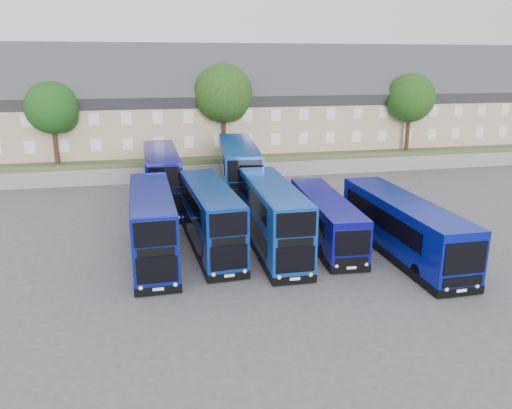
% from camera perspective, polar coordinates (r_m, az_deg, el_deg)
% --- Properties ---
extents(ground, '(120.00, 120.00, 0.00)m').
position_cam_1_polar(ground, '(27.36, 0.45, -8.38)').
color(ground, '#4C4C52').
rests_on(ground, ground).
extents(retaining_wall, '(70.00, 0.40, 1.50)m').
position_cam_1_polar(retaining_wall, '(49.75, -5.62, 3.70)').
color(retaining_wall, slate).
rests_on(retaining_wall, ground).
extents(earth_bank, '(80.00, 20.00, 2.00)m').
position_cam_1_polar(earth_bank, '(59.47, -6.78, 5.93)').
color(earth_bank, '#3D4929').
rests_on(earth_bank, ground).
extents(terrace_row, '(66.00, 10.40, 11.20)m').
position_cam_1_polar(terrace_row, '(55.71, -0.28, 11.17)').
color(terrace_row, tan).
rests_on(terrace_row, earth_bank).
extents(dd_front_left, '(2.58, 10.37, 4.10)m').
position_cam_1_polar(dd_front_left, '(29.81, -11.74, -2.49)').
color(dd_front_left, navy).
rests_on(dd_front_left, ground).
extents(dd_front_mid, '(2.96, 10.27, 4.03)m').
position_cam_1_polar(dd_front_mid, '(30.75, -5.21, -1.70)').
color(dd_front_mid, navy).
rests_on(dd_front_mid, ground).
extents(dd_front_right, '(2.60, 10.56, 4.18)m').
position_cam_1_polar(dd_front_right, '(30.50, 1.92, -1.65)').
color(dd_front_right, '#08389A').
rests_on(dd_front_right, ground).
extents(dd_rear_left, '(2.69, 11.25, 4.46)m').
position_cam_1_polar(dd_rear_left, '(41.07, -10.69, 2.92)').
color(dd_rear_left, '#060779').
rests_on(dd_rear_left, ground).
extents(dd_rear_right, '(4.01, 12.35, 4.83)m').
position_cam_1_polar(dd_rear_right, '(41.41, -2.01, 3.56)').
color(dd_rear_right, '#093BA7').
rests_on(dd_rear_right, ground).
extents(coach_east_a, '(3.06, 11.03, 2.98)m').
position_cam_1_polar(coach_east_a, '(32.57, 7.90, -1.73)').
color(coach_east_a, '#08078A').
rests_on(coach_east_a, ground).
extents(coach_east_b, '(2.68, 12.41, 3.39)m').
position_cam_1_polar(coach_east_b, '(31.40, 16.37, -2.54)').
color(coach_east_b, '#071185').
rests_on(coach_east_b, ground).
extents(tree_west, '(4.80, 4.80, 7.65)m').
position_cam_1_polar(tree_west, '(50.29, -22.11, 10.02)').
color(tree_west, '#382314').
rests_on(tree_west, earth_bank).
extents(tree_mid, '(5.76, 5.76, 9.18)m').
position_cam_1_polar(tree_mid, '(50.59, -3.60, 12.32)').
color(tree_mid, '#382314').
rests_on(tree_mid, earth_bank).
extents(tree_east, '(5.12, 5.12, 8.16)m').
position_cam_1_polar(tree_east, '(56.74, 17.30, 11.36)').
color(tree_east, '#382314').
rests_on(tree_east, earth_bank).
extents(tree_far, '(5.44, 5.44, 8.67)m').
position_cam_1_polar(tree_far, '(65.77, 18.99, 12.06)').
color(tree_far, '#382314').
rests_on(tree_far, earth_bank).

